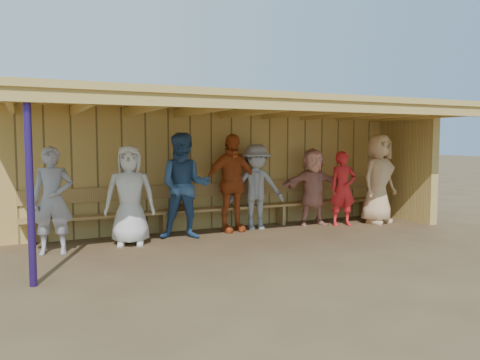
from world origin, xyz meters
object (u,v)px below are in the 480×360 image
object	(u,v)px
player_f	(313,187)
bench	(224,203)
player_b	(130,195)
player_e	(256,187)
player_a	(53,200)
player_d	(231,183)
player_g	(343,189)
player_c	(185,186)
player_h	(378,179)

from	to	relation	value
player_f	bench	bearing A→B (deg)	176.30
player_b	player_e	xyz separation A→B (m)	(2.61, 0.40, 0.00)
player_a	player_e	xyz separation A→B (m)	(3.84, 0.51, 0.01)
player_a	bench	world-z (taller)	player_a
player_a	player_f	world-z (taller)	player_a
player_d	player_g	size ratio (longest dim) A/B	1.23
player_e	player_f	distance (m)	1.29
player_a	player_f	xyz separation A→B (m)	(5.13, 0.40, -0.04)
player_e	player_a	bearing A→B (deg)	-157.71
player_e	bench	world-z (taller)	player_e
player_f	bench	size ratio (longest dim) A/B	0.21
player_b	player_a	bearing A→B (deg)	-160.06
player_c	player_e	world-z (taller)	player_c
player_a	player_g	world-z (taller)	player_a
player_a	player_d	world-z (taller)	player_d
player_b	player_h	size ratio (longest dim) A/B	0.89
bench	player_h	bearing A→B (deg)	-13.76
player_b	player_f	bearing A→B (deg)	18.98
bench	player_d	bearing A→B (deg)	-86.77
player_c	player_e	xyz separation A→B (m)	(1.59, 0.27, -0.11)
player_g	player_h	world-z (taller)	player_h
player_c	player_h	bearing A→B (deg)	17.40
player_c	player_f	distance (m)	2.89
player_a	player_g	distance (m)	5.68
player_a	player_d	size ratio (longest dim) A/B	0.89
player_a	player_e	distance (m)	3.87
player_c	player_g	distance (m)	3.44
player_a	player_b	bearing A→B (deg)	17.42
player_e	player_g	xyz separation A→B (m)	(1.84, -0.39, -0.08)
player_b	player_h	world-z (taller)	player_h
player_a	bench	xyz separation A→B (m)	(3.27, 0.83, -0.32)
player_h	player_g	bearing A→B (deg)	160.21
player_h	player_b	bearing A→B (deg)	165.20
player_g	player_b	bearing A→B (deg)	-167.28
bench	player_f	bearing A→B (deg)	-13.02
player_h	bench	bearing A→B (deg)	152.32
player_b	player_h	distance (m)	5.32
player_e	bench	xyz separation A→B (m)	(-0.57, 0.32, -0.33)
bench	player_a	bearing A→B (deg)	-165.73
player_f	bench	world-z (taller)	player_f
player_a	player_f	distance (m)	5.14
player_h	bench	size ratio (longest dim) A/B	0.25
player_d	player_e	xyz separation A→B (m)	(0.55, -0.00, -0.10)
player_e	player_f	size ratio (longest dim) A/B	1.05
player_a	player_c	size ratio (longest dim) A/B	0.88
player_a	bench	distance (m)	3.39
player_d	player_e	size ratio (longest dim) A/B	1.12
player_h	player_c	bearing A→B (deg)	163.28
player_b	player_h	bearing A→B (deg)	13.85
player_g	bench	bearing A→B (deg)	176.14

